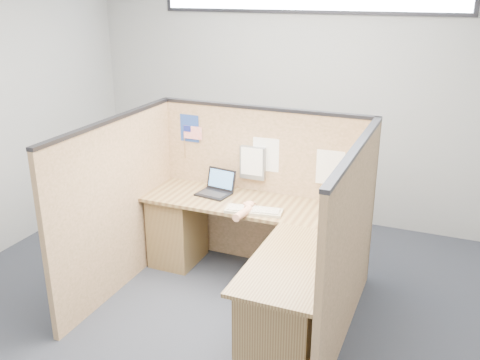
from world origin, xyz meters
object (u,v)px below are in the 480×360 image
at_px(l_desk, 253,260).
at_px(mouse, 249,206).
at_px(laptop, 216,188).
at_px(keyboard, 254,210).

bearing_deg(l_desk, mouse, 118.43).
relative_size(l_desk, laptop, 6.09).
distance_m(keyboard, mouse, 0.08).
height_order(laptop, mouse, laptop).
bearing_deg(mouse, laptop, 151.86).
height_order(laptop, keyboard, laptop).
relative_size(l_desk, keyboard, 3.87).
bearing_deg(laptop, mouse, -20.02).
height_order(l_desk, laptop, laptop).
relative_size(laptop, mouse, 3.24).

